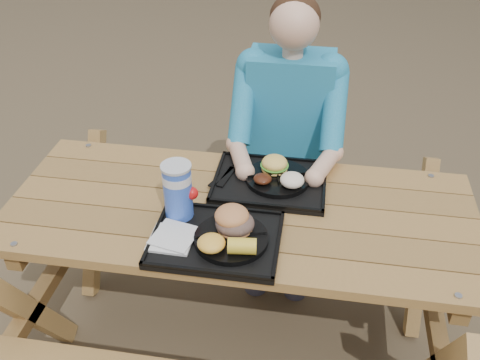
# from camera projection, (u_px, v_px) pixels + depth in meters

# --- Properties ---
(ground) EXTENTS (60.00, 60.00, 0.00)m
(ground) POSITION_uv_depth(u_px,v_px,m) (240.00, 335.00, 2.48)
(ground) COLOR #999999
(ground) RESTS_ON ground
(picnic_table) EXTENTS (1.80, 1.49, 0.75)m
(picnic_table) POSITION_uv_depth(u_px,v_px,m) (240.00, 277.00, 2.26)
(picnic_table) COLOR #999999
(picnic_table) RESTS_ON ground
(tray_near) EXTENTS (0.45, 0.35, 0.02)m
(tray_near) POSITION_uv_depth(u_px,v_px,m) (216.00, 240.00, 1.88)
(tray_near) COLOR black
(tray_near) RESTS_ON picnic_table
(tray_far) EXTENTS (0.45, 0.35, 0.02)m
(tray_far) POSITION_uv_depth(u_px,v_px,m) (270.00, 183.00, 2.16)
(tray_far) COLOR black
(tray_far) RESTS_ON picnic_table
(plate_near) EXTENTS (0.26, 0.26, 0.02)m
(plate_near) POSITION_uv_depth(u_px,v_px,m) (231.00, 238.00, 1.86)
(plate_near) COLOR black
(plate_near) RESTS_ON tray_near
(plate_far) EXTENTS (0.26, 0.26, 0.02)m
(plate_far) POSITION_uv_depth(u_px,v_px,m) (278.00, 178.00, 2.16)
(plate_far) COLOR black
(plate_far) RESTS_ON tray_far
(napkin_stack) EXTENTS (0.15, 0.15, 0.02)m
(napkin_stack) POSITION_uv_depth(u_px,v_px,m) (171.00, 238.00, 1.86)
(napkin_stack) COLOR silver
(napkin_stack) RESTS_ON tray_near
(soda_cup) EXTENTS (0.10, 0.10, 0.21)m
(soda_cup) POSITION_uv_depth(u_px,v_px,m) (178.00, 192.00, 1.92)
(soda_cup) COLOR blue
(soda_cup) RESTS_ON tray_near
(condiment_bbq) EXTENTS (0.05, 0.05, 0.03)m
(condiment_bbq) POSITION_uv_depth(u_px,v_px,m) (226.00, 213.00, 1.96)
(condiment_bbq) COLOR #320605
(condiment_bbq) RESTS_ON tray_near
(condiment_mustard) EXTENTS (0.04, 0.04, 0.03)m
(condiment_mustard) POSITION_uv_depth(u_px,v_px,m) (241.00, 215.00, 1.96)
(condiment_mustard) COLOR yellow
(condiment_mustard) RESTS_ON tray_near
(sandwich) EXTENTS (0.13, 0.13, 0.13)m
(sandwich) POSITION_uv_depth(u_px,v_px,m) (235.00, 214.00, 1.84)
(sandwich) COLOR #D18249
(sandwich) RESTS_ON plate_near
(mac_cheese) EXTENTS (0.10, 0.10, 0.05)m
(mac_cheese) POSITION_uv_depth(u_px,v_px,m) (211.00, 243.00, 1.79)
(mac_cheese) COLOR yellow
(mac_cheese) RESTS_ON plate_near
(corn_cob) EXTENTS (0.11, 0.11, 0.06)m
(corn_cob) POSITION_uv_depth(u_px,v_px,m) (242.00, 246.00, 1.77)
(corn_cob) COLOR yellow
(corn_cob) RESTS_ON plate_near
(cutlery_far) EXTENTS (0.06, 0.17, 0.01)m
(cutlery_far) POSITION_uv_depth(u_px,v_px,m) (227.00, 176.00, 2.18)
(cutlery_far) COLOR black
(cutlery_far) RESTS_ON tray_far
(burger) EXTENTS (0.11, 0.11, 0.10)m
(burger) POSITION_uv_depth(u_px,v_px,m) (275.00, 160.00, 2.16)
(burger) COLOR #F7C657
(burger) RESTS_ON plate_far
(baked_beans) EXTENTS (0.07, 0.07, 0.03)m
(baked_beans) POSITION_uv_depth(u_px,v_px,m) (263.00, 179.00, 2.11)
(baked_beans) COLOR #441C0D
(baked_beans) RESTS_ON plate_far
(potato_salad) EXTENTS (0.10, 0.10, 0.05)m
(potato_salad) POSITION_uv_depth(u_px,v_px,m) (292.00, 180.00, 2.08)
(potato_salad) COLOR white
(potato_salad) RESTS_ON plate_far
(diner) EXTENTS (0.48, 0.84, 1.28)m
(diner) POSITION_uv_depth(u_px,v_px,m) (287.00, 152.00, 2.58)
(diner) COLOR teal
(diner) RESTS_ON ground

